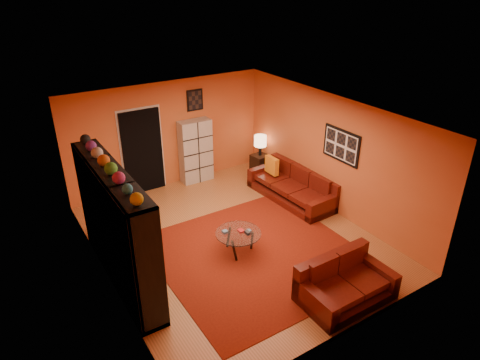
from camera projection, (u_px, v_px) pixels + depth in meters
floor at (233, 238)px, 8.67m from camera, size 6.00×6.00×0.00m
ceiling at (232, 115)px, 7.52m from camera, size 6.00×6.00×0.00m
wall_back at (168, 135)px, 10.37m from camera, size 6.00×0.00×6.00m
wall_front at (348, 264)px, 5.82m from camera, size 6.00×0.00×6.00m
wall_left at (101, 218)px, 6.90m from camera, size 0.00×6.00×6.00m
wall_right at (331, 154)px, 9.30m from camera, size 0.00×6.00×6.00m
rug at (257, 254)px, 8.19m from camera, size 3.60×3.60×0.01m
doorway at (143, 152)px, 10.13m from camera, size 0.95×0.10×2.04m
wall_art_right at (341, 145)px, 8.93m from camera, size 0.03×1.00×0.70m
wall_art_back at (195, 100)px, 10.38m from camera, size 0.42×0.03×0.52m
entertainment_unit at (117, 227)px, 7.12m from camera, size 0.45×3.00×2.10m
tv at (120, 229)px, 7.16m from camera, size 0.96×0.13×0.55m
sofa at (295, 187)px, 10.11m from camera, size 1.05×2.32×0.85m
loveseat at (343, 283)px, 7.02m from camera, size 1.53×0.92×0.85m
throw_pillow at (272, 165)px, 10.37m from camera, size 0.12×0.42×0.42m
coffee_table at (238, 235)px, 8.08m from camera, size 0.87×0.87×0.43m
storage_cabinet at (196, 151)px, 10.73m from camera, size 0.81×0.37×1.61m
bowl_chair at (121, 236)px, 8.26m from camera, size 0.63×0.63×0.51m
side_table at (260, 164)px, 11.39m from camera, size 0.45×0.45×0.50m
table_lamp at (260, 141)px, 11.11m from camera, size 0.33×0.33×0.54m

